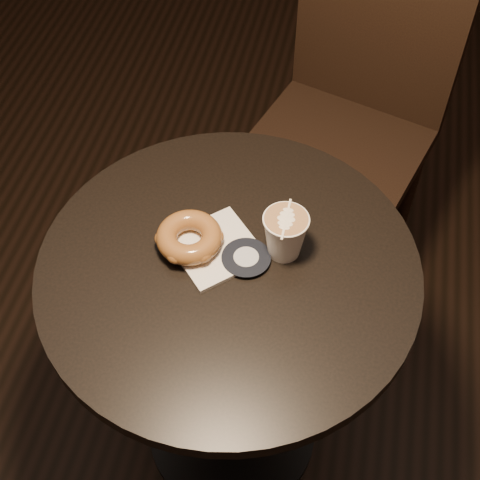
{
  "coord_description": "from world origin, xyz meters",
  "views": [
    {
      "loc": [
        0.17,
        -0.7,
        1.72
      ],
      "look_at": [
        0.01,
        0.03,
        0.79
      ],
      "focal_mm": 50.0,
      "sensor_mm": 36.0,
      "label": 1
    }
  ],
  "objects_px": {
    "chair": "(357,91)",
    "latte_cup": "(285,235)",
    "pastry_bag": "(216,248)",
    "doughnut": "(189,237)",
    "cafe_table": "(230,322)"
  },
  "relations": [
    {
      "from": "chair",
      "to": "latte_cup",
      "type": "bearing_deg",
      "value": -79.75
    },
    {
      "from": "pastry_bag",
      "to": "doughnut",
      "type": "distance_m",
      "value": 0.05
    },
    {
      "from": "doughnut",
      "to": "latte_cup",
      "type": "relative_size",
      "value": 1.31
    },
    {
      "from": "chair",
      "to": "doughnut",
      "type": "distance_m",
      "value": 0.75
    },
    {
      "from": "chair",
      "to": "pastry_bag",
      "type": "distance_m",
      "value": 0.73
    },
    {
      "from": "pastry_bag",
      "to": "latte_cup",
      "type": "distance_m",
      "value": 0.13
    },
    {
      "from": "cafe_table",
      "to": "chair",
      "type": "xyz_separation_m",
      "value": [
        0.18,
        0.71,
        0.06
      ]
    },
    {
      "from": "doughnut",
      "to": "latte_cup",
      "type": "xyz_separation_m",
      "value": [
        0.17,
        0.03,
        0.02
      ]
    },
    {
      "from": "chair",
      "to": "doughnut",
      "type": "relative_size",
      "value": 9.05
    },
    {
      "from": "chair",
      "to": "doughnut",
      "type": "xyz_separation_m",
      "value": [
        -0.26,
        -0.69,
        0.16
      ]
    },
    {
      "from": "chair",
      "to": "pastry_bag",
      "type": "height_order",
      "value": "chair"
    },
    {
      "from": "doughnut",
      "to": "cafe_table",
      "type": "bearing_deg",
      "value": -16.51
    },
    {
      "from": "cafe_table",
      "to": "doughnut",
      "type": "xyz_separation_m",
      "value": [
        -0.08,
        0.02,
        0.23
      ]
    },
    {
      "from": "cafe_table",
      "to": "pastry_bag",
      "type": "relative_size",
      "value": 5.21
    },
    {
      "from": "cafe_table",
      "to": "latte_cup",
      "type": "relative_size",
      "value": 8.11
    }
  ]
}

